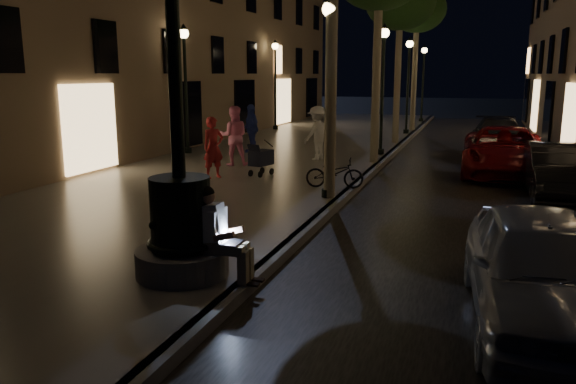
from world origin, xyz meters
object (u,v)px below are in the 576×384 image
at_px(pedestrian_red, 213,148).
at_px(lamp_curb_d, 423,73).
at_px(car_second, 558,171).
at_px(tree_third, 400,3).
at_px(pedestrian_pink, 234,136).
at_px(tree_far, 417,11).
at_px(lamp_left_c, 275,73).
at_px(stroller, 261,158).
at_px(lamp_curb_b, 383,73).
at_px(pedestrian_white, 317,133).
at_px(lamp_left_b, 185,73).
at_px(car_third, 504,151).
at_px(lamp_curb_a, 329,72).
at_px(pedestrian_blue, 251,129).
at_px(lamp_curb_c, 409,73).
at_px(bicycle, 335,173).
at_px(fountain_lamppost, 180,209).
at_px(seated_man_laptop, 219,231).
at_px(car_front, 542,269).
at_px(car_rear, 499,136).

bearing_deg(pedestrian_red, lamp_curb_d, 26.24).
distance_m(car_second, pedestrian_red, 9.41).
relative_size(tree_third, pedestrian_pink, 3.67).
height_order(tree_third, tree_far, tree_far).
relative_size(lamp_left_c, stroller, 4.50).
xyz_separation_m(lamp_curb_b, pedestrian_white, (-1.91, -2.07, -2.09)).
bearing_deg(lamp_left_b, pedestrian_white, -0.74).
height_order(car_third, pedestrian_white, pedestrian_white).
relative_size(lamp_curb_a, lamp_left_b, 1.00).
bearing_deg(lamp_curb_d, car_third, -76.61).
relative_size(lamp_left_c, car_second, 1.13).
bearing_deg(lamp_curb_b, pedestrian_blue, -166.42).
bearing_deg(pedestrian_pink, lamp_curb_c, -132.51).
relative_size(lamp_curb_b, pedestrian_pink, 2.45).
bearing_deg(lamp_curb_c, pedestrian_blue, -117.66).
bearing_deg(bicycle, lamp_curb_a, 176.49).
relative_size(fountain_lamppost, lamp_left_c, 1.08).
distance_m(stroller, pedestrian_pink, 2.25).
distance_m(lamp_curb_b, pedestrian_pink, 6.27).
xyz_separation_m(fountain_lamppost, car_third, (5.00, 11.94, -0.45)).
bearing_deg(pedestrian_white, tree_third, -170.56).
bearing_deg(lamp_curb_d, car_second, -75.48).
bearing_deg(lamp_curb_c, seated_man_laptop, -90.23).
bearing_deg(pedestrian_blue, stroller, -21.06).
distance_m(tree_third, stroller, 11.44).
distance_m(lamp_curb_a, car_front, 7.57).
relative_size(fountain_lamppost, car_second, 1.23).
relative_size(lamp_curb_d, bicycle, 3.14).
relative_size(car_second, car_third, 0.77).
height_order(lamp_curb_d, bicycle, lamp_curb_d).
bearing_deg(lamp_curb_c, bicycle, -90.42).
distance_m(lamp_curb_b, pedestrian_white, 3.51).
xyz_separation_m(car_second, pedestrian_pink, (-9.69, 1.06, 0.48)).
distance_m(lamp_left_b, car_rear, 12.85).
bearing_deg(lamp_curb_a, bicycle, 95.31).
xyz_separation_m(lamp_curb_b, pedestrian_pink, (-4.19, -4.18, -2.05)).
bearing_deg(lamp_curb_a, lamp_curb_c, 90.00).
relative_size(seated_man_laptop, car_second, 0.33).
bearing_deg(pedestrian_white, pedestrian_pink, -20.23).
height_order(lamp_curb_b, lamp_left_c, same).
relative_size(lamp_curb_b, pedestrian_red, 2.70).
bearing_deg(car_third, lamp_curb_a, -126.03).
height_order(lamp_left_b, pedestrian_white, lamp_left_b).
xyz_separation_m(lamp_curb_b, bicycle, (-0.11, -6.83, -2.63)).
relative_size(lamp_curb_d, pedestrian_red, 2.70).
bearing_deg(car_third, pedestrian_blue, 174.22).
height_order(car_rear, bicycle, car_rear).
distance_m(car_second, pedestrian_white, 8.08).
height_order(lamp_left_b, car_second, lamp_left_b).
xyz_separation_m(lamp_curb_a, car_rear, (4.30, 11.36, -2.53)).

